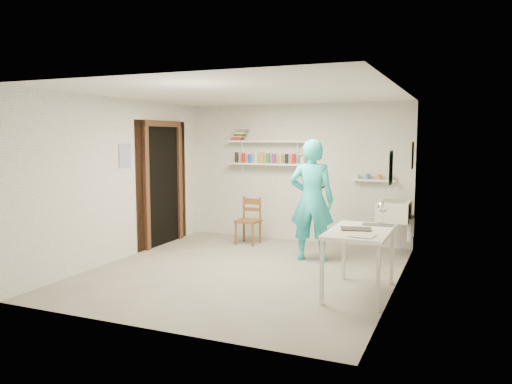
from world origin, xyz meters
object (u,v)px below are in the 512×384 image
at_px(wooden_chair, 248,221).
at_px(desk_lamp, 383,207).
at_px(wall_clock, 318,179).
at_px(work_table, 359,262).
at_px(man, 312,200).
at_px(belfast_sink, 394,211).

xyz_separation_m(wooden_chair, desk_lamp, (2.48, -1.53, 0.58)).
height_order(wall_clock, desk_lamp, wall_clock).
bearing_deg(work_table, man, 126.07).
bearing_deg(belfast_sink, man, -145.40).
bearing_deg(work_table, desk_lamp, 67.58).
relative_size(man, work_table, 1.58).
bearing_deg(man, desk_lamp, 135.48).
distance_m(man, work_table, 1.74).
height_order(wooden_chair, desk_lamp, desk_lamp).
relative_size(wooden_chair, work_table, 0.70).
relative_size(wall_clock, work_table, 0.28).
bearing_deg(belfast_sink, wall_clock, -153.34).
xyz_separation_m(man, wooden_chair, (-1.31, 0.65, -0.50)).
height_order(man, work_table, man).
bearing_deg(desk_lamp, work_table, -112.42).
distance_m(wooden_chair, desk_lamp, 2.97).
bearing_deg(desk_lamp, man, 142.78).
relative_size(belfast_sink, desk_lamp, 4.20).
height_order(wall_clock, wooden_chair, wall_clock).
bearing_deg(wooden_chair, man, -23.51).
relative_size(man, desk_lamp, 12.62).
bearing_deg(work_table, wall_clock, 121.32).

